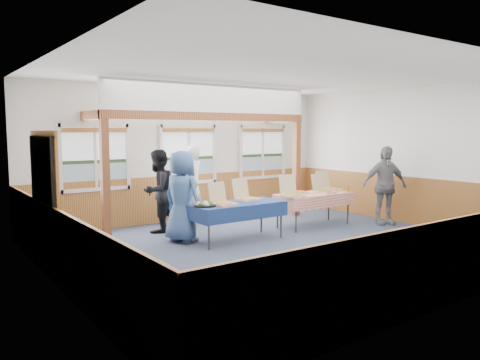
% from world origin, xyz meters
% --- Properties ---
extents(floor, '(8.00, 8.00, 0.00)m').
position_xyz_m(floor, '(0.00, 0.00, 0.00)').
color(floor, '#2C3348').
rests_on(floor, ground).
extents(ceiling, '(8.00, 8.00, 0.00)m').
position_xyz_m(ceiling, '(0.00, 0.00, 3.20)').
color(ceiling, white).
rests_on(ceiling, wall_back).
extents(wall_back, '(8.00, 0.00, 8.00)m').
position_xyz_m(wall_back, '(0.00, 3.50, 1.60)').
color(wall_back, silver).
rests_on(wall_back, floor).
extents(wall_front, '(8.00, 0.00, 8.00)m').
position_xyz_m(wall_front, '(0.00, -3.50, 1.60)').
color(wall_front, silver).
rests_on(wall_front, floor).
extents(wall_left, '(0.00, 8.00, 8.00)m').
position_xyz_m(wall_left, '(-4.00, 0.00, 1.60)').
color(wall_left, silver).
rests_on(wall_left, floor).
extents(wall_right, '(0.00, 8.00, 8.00)m').
position_xyz_m(wall_right, '(4.00, 0.00, 1.60)').
color(wall_right, silver).
rests_on(wall_right, floor).
extents(wainscot_back, '(7.98, 0.05, 1.10)m').
position_xyz_m(wainscot_back, '(0.00, 3.48, 0.55)').
color(wainscot_back, brown).
rests_on(wainscot_back, floor).
extents(wainscot_front, '(7.98, 0.05, 1.10)m').
position_xyz_m(wainscot_front, '(0.00, -3.48, 0.55)').
color(wainscot_front, brown).
rests_on(wainscot_front, floor).
extents(wainscot_left, '(0.05, 6.98, 1.10)m').
position_xyz_m(wainscot_left, '(-3.98, 0.00, 0.55)').
color(wainscot_left, brown).
rests_on(wainscot_left, floor).
extents(wainscot_right, '(0.05, 6.98, 1.10)m').
position_xyz_m(wainscot_right, '(3.98, 0.00, 0.55)').
color(wainscot_right, brown).
rests_on(wainscot_right, floor).
extents(cased_opening, '(0.06, 1.30, 2.10)m').
position_xyz_m(cased_opening, '(-3.96, 0.90, 1.05)').
color(cased_opening, '#2F2F2F').
rests_on(cased_opening, wall_left).
extents(window_left, '(1.56, 0.10, 1.46)m').
position_xyz_m(window_left, '(-2.30, 3.46, 1.68)').
color(window_left, silver).
rests_on(window_left, wall_back).
extents(window_mid, '(1.56, 0.10, 1.46)m').
position_xyz_m(window_mid, '(0.00, 3.46, 1.68)').
color(window_mid, silver).
rests_on(window_mid, wall_back).
extents(window_right, '(1.56, 0.10, 1.46)m').
position_xyz_m(window_right, '(2.30, 3.46, 1.68)').
color(window_right, silver).
rests_on(window_right, wall_back).
extents(post_left, '(0.15, 0.15, 2.40)m').
position_xyz_m(post_left, '(-2.50, 2.30, 1.20)').
color(post_left, '#5B2914').
rests_on(post_left, floor).
extents(post_right, '(0.15, 0.15, 2.40)m').
position_xyz_m(post_right, '(2.50, 2.30, 1.20)').
color(post_right, '#5B2914').
rests_on(post_right, floor).
extents(cross_beam, '(5.15, 0.18, 0.18)m').
position_xyz_m(cross_beam, '(0.00, 2.30, 2.49)').
color(cross_beam, '#5B2914').
rests_on(cross_beam, post_left).
extents(table_left, '(2.03, 1.19, 0.76)m').
position_xyz_m(table_left, '(-0.35, 0.90, 0.70)').
color(table_left, '#2F2F2F').
rests_on(table_left, floor).
extents(table_right, '(1.87, 0.96, 0.76)m').
position_xyz_m(table_right, '(1.89, 1.04, 0.70)').
color(table_right, '#2F2F2F').
rests_on(table_right, floor).
extents(pizza_box_a, '(0.43, 0.51, 0.43)m').
position_xyz_m(pizza_box_a, '(-0.75, 0.80, 0.82)').
color(pizza_box_a, '#D2B58C').
rests_on(pizza_box_a, table_left).
extents(pizza_box_b, '(0.43, 0.51, 0.44)m').
position_xyz_m(pizza_box_b, '(0.00, 1.07, 0.82)').
color(pizza_box_b, '#D2B58C').
rests_on(pizza_box_b, table_left).
extents(pizza_box_c, '(0.50, 0.57, 0.45)m').
position_xyz_m(pizza_box_c, '(1.15, 0.95, 0.82)').
color(pizza_box_c, '#D2B58C').
rests_on(pizza_box_c, table_right).
extents(pizza_box_d, '(0.48, 0.55, 0.43)m').
position_xyz_m(pizza_box_d, '(1.53, 1.24, 0.82)').
color(pizza_box_d, '#D2B58C').
rests_on(pizza_box_d, table_right).
extents(pizza_box_e, '(0.42, 0.50, 0.42)m').
position_xyz_m(pizza_box_e, '(2.14, 0.97, 0.82)').
color(pizza_box_e, '#D2B58C').
rests_on(pizza_box_e, table_right).
extents(pizza_box_f, '(0.43, 0.52, 0.46)m').
position_xyz_m(pizza_box_f, '(2.54, 1.19, 0.83)').
color(pizza_box_f, '#D2B58C').
rests_on(pizza_box_f, table_right).
extents(veggie_tray, '(0.43, 0.43, 0.10)m').
position_xyz_m(veggie_tray, '(-1.10, 0.90, 0.79)').
color(veggie_tray, black).
rests_on(veggie_tray, table_left).
extents(drink_glass, '(0.07, 0.07, 0.15)m').
position_xyz_m(drink_glass, '(2.74, 0.79, 0.83)').
color(drink_glass, olive).
rests_on(drink_glass, table_right).
extents(woman_white, '(0.79, 0.67, 1.84)m').
position_xyz_m(woman_white, '(-0.30, 2.78, 0.92)').
color(woman_white, white).
rests_on(woman_white, floor).
extents(woman_black, '(1.08, 1.01, 1.78)m').
position_xyz_m(woman_black, '(-1.27, 2.55, 0.89)').
color(woman_black, black).
rests_on(woman_black, floor).
extents(man_blue, '(0.83, 1.02, 1.80)m').
position_xyz_m(man_blue, '(-1.29, 1.44, 0.90)').
color(man_blue, '#37578A').
rests_on(man_blue, floor).
extents(person_grey, '(1.16, 0.86, 1.83)m').
position_xyz_m(person_grey, '(3.37, 0.24, 0.91)').
color(person_grey, slate).
rests_on(person_grey, floor).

